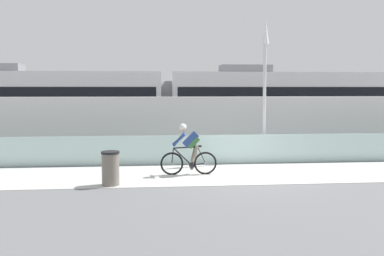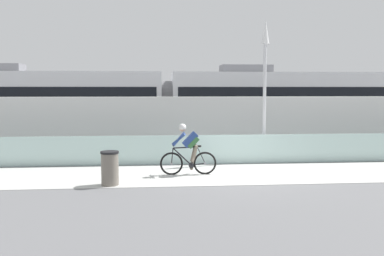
{
  "view_description": "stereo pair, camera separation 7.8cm",
  "coord_description": "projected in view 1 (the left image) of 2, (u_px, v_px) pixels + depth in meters",
  "views": [
    {
      "loc": [
        -2.69,
        -12.76,
        2.67
      ],
      "look_at": [
        -1.32,
        2.35,
        1.25
      ],
      "focal_mm": 38.86,
      "sensor_mm": 36.0,
      "label": 1
    },
    {
      "loc": [
        -2.61,
        -12.76,
        2.67
      ],
      "look_at": [
        -1.32,
        2.35,
        1.25
      ],
      "focal_mm": 38.86,
      "sensor_mm": 36.0,
      "label": 2
    }
  ],
  "objects": [
    {
      "name": "concrete_barrier_wall",
      "position": [
        222.0,
        126.0,
        16.65
      ],
      "size": [
        32.0,
        0.36,
        2.38
      ],
      "primitive_type": "cube",
      "color": "silver",
      "rests_on": "ground"
    },
    {
      "name": "tram_rail_far",
      "position": [
        209.0,
        143.0,
        20.64
      ],
      "size": [
        32.0,
        0.08,
        0.01
      ],
      "primitive_type": "cube",
      "color": "#595654",
      "rests_on": "ground"
    },
    {
      "name": "tram",
      "position": [
        166.0,
        106.0,
        19.56
      ],
      "size": [
        22.56,
        2.54,
        3.81
      ],
      "color": "silver",
      "rests_on": "ground"
    },
    {
      "name": "lamp_post_antenna",
      "position": [
        265.0,
        72.0,
        15.08
      ],
      "size": [
        0.28,
        0.28,
        5.2
      ],
      "color": "gray",
      "rests_on": "ground"
    },
    {
      "name": "glass_parapet",
      "position": [
        230.0,
        149.0,
        14.93
      ],
      "size": [
        32.0,
        0.05,
        1.04
      ],
      "primitive_type": "cube",
      "color": "silver",
      "rests_on": "ground"
    },
    {
      "name": "tram_rail_near",
      "position": [
        213.0,
        147.0,
        19.22
      ],
      "size": [
        32.0,
        0.08,
        0.01
      ],
      "primitive_type": "cube",
      "color": "#595654",
      "rests_on": "ground"
    },
    {
      "name": "trash_bin",
      "position": [
        111.0,
        168.0,
        11.5
      ],
      "size": [
        0.51,
        0.51,
        0.96
      ],
      "color": "slate",
      "rests_on": "ground"
    },
    {
      "name": "ground_plane",
      "position": [
        240.0,
        174.0,
        13.14
      ],
      "size": [
        200.0,
        200.0,
        0.0
      ],
      "primitive_type": "plane",
      "color": "slate"
    },
    {
      "name": "cyclist_on_bike",
      "position": [
        189.0,
        150.0,
        12.92
      ],
      "size": [
        1.77,
        0.58,
        1.61
      ],
      "color": "black",
      "rests_on": "ground"
    },
    {
      "name": "bike_path_deck",
      "position": [
        240.0,
        174.0,
        13.14
      ],
      "size": [
        32.0,
        3.2,
        0.01
      ],
      "primitive_type": "cube",
      "color": "beige",
      "rests_on": "ground"
    }
  ]
}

